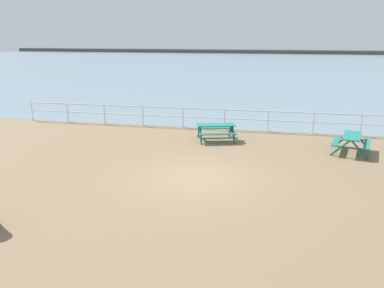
# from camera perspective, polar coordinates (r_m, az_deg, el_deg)

# --- Properties ---
(ground_plane) EXTENTS (30.00, 24.00, 0.20)m
(ground_plane) POSITION_cam_1_polar(r_m,az_deg,el_deg) (14.20, 0.68, -5.34)
(ground_plane) COLOR #846B4C
(sea_band) EXTENTS (142.00, 90.00, 0.01)m
(sea_band) POSITION_cam_1_polar(r_m,az_deg,el_deg) (66.00, 9.70, 11.07)
(sea_band) COLOR gray
(sea_band) RESTS_ON ground
(distant_shoreline) EXTENTS (142.00, 6.00, 1.80)m
(distant_shoreline) POSITION_cam_1_polar(r_m,az_deg,el_deg) (108.91, 10.68, 12.73)
(distant_shoreline) COLOR #4C4C47
(distant_shoreline) RESTS_ON ground
(seaward_railing) EXTENTS (23.07, 0.07, 1.08)m
(seaward_railing) POSITION_cam_1_polar(r_m,az_deg,el_deg) (21.34, 4.71, 4.16)
(seaward_railing) COLOR white
(seaward_railing) RESTS_ON ground
(picnic_table_near_left) EXTENTS (2.16, 1.96, 0.80)m
(picnic_table_near_left) POSITION_cam_1_polar(r_m,az_deg,el_deg) (19.08, 3.46, 2.27)
(picnic_table_near_left) COLOR #1E7A70
(picnic_table_near_left) RESTS_ON ground
(picnic_table_mid_centre) EXTENTS (1.87, 2.09, 0.80)m
(picnic_table_mid_centre) POSITION_cam_1_polar(r_m,az_deg,el_deg) (18.35, 22.00, 0.60)
(picnic_table_mid_centre) COLOR #1E7A70
(picnic_table_mid_centre) RESTS_ON ground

